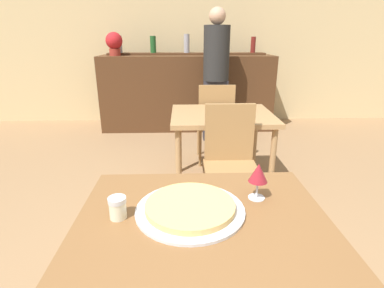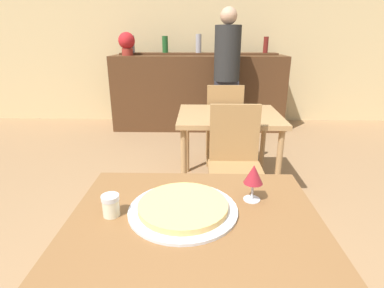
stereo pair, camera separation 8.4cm
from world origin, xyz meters
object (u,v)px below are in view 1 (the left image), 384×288
object	(u,v)px
chair_far_side_back	(215,119)
person_standing	(216,72)
chair_far_side_front	(230,157)
potted_plant	(114,42)
cheese_shaker	(118,208)
wine_glass	(258,174)
pizza_tray	(190,208)

from	to	relation	value
chair_far_side_back	person_standing	bearing A→B (deg)	-95.94
chair_far_side_front	potted_plant	distance (m)	2.94
cheese_shaker	wine_glass	world-z (taller)	wine_glass
cheese_shaker	potted_plant	distance (m)	3.72
potted_plant	person_standing	bearing A→B (deg)	-20.37
pizza_tray	potted_plant	distance (m)	3.75
wine_glass	potted_plant	bearing A→B (deg)	110.30
chair_far_side_front	potted_plant	size ratio (longest dim) A/B	2.79
chair_far_side_front	chair_far_side_back	world-z (taller)	same
chair_far_side_back	pizza_tray	bearing A→B (deg)	81.28
chair_far_side_front	chair_far_side_back	size ratio (longest dim) A/B	1.00
person_standing	wine_glass	world-z (taller)	person_standing
chair_far_side_back	pizza_tray	xyz separation A→B (m)	(-0.33, -2.18, 0.23)
chair_far_side_front	pizza_tray	distance (m)	1.15
chair_far_side_back	cheese_shaker	xyz separation A→B (m)	(-0.61, -2.21, 0.26)
chair_far_side_front	wine_glass	bearing A→B (deg)	-92.91
chair_far_side_back	potted_plant	xyz separation A→B (m)	(-1.34, 1.40, 0.78)
cheese_shaker	wine_glass	bearing A→B (deg)	12.90
wine_glass	cheese_shaker	bearing A→B (deg)	-167.10
pizza_tray	wine_glass	world-z (taller)	wine_glass
pizza_tray	cheese_shaker	world-z (taller)	cheese_shaker
chair_far_side_back	person_standing	world-z (taller)	person_standing
pizza_tray	person_standing	distance (m)	3.08
chair_far_side_front	wine_glass	size ratio (longest dim) A/B	5.75
pizza_tray	cheese_shaker	size ratio (longest dim) A/B	5.03
pizza_tray	person_standing	xyz separation A→B (m)	(0.42, 3.05, 0.19)
chair_far_side_back	chair_far_side_front	bearing A→B (deg)	90.00
chair_far_side_back	pizza_tray	world-z (taller)	chair_far_side_back
pizza_tray	cheese_shaker	xyz separation A→B (m)	(-0.27, -0.03, 0.03)
cheese_shaker	person_standing	xyz separation A→B (m)	(0.70, 3.08, 0.16)
wine_glass	person_standing	bearing A→B (deg)	87.29
person_standing	wine_glass	distance (m)	2.96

